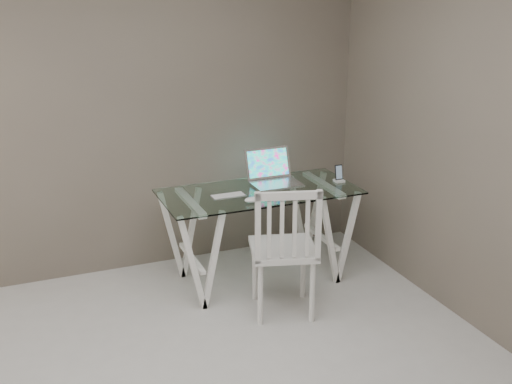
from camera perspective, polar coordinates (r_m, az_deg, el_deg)
room at (r=2.85m, az=-5.34°, el=6.70°), size 4.50×4.52×2.71m
desk at (r=5.01m, az=0.29°, el=-3.82°), size 1.50×0.70×0.75m
chair at (r=4.43m, az=2.59°, el=-4.79°), size 0.55×0.55×0.98m
laptop at (r=5.06m, az=1.49°, el=1.51°), size 0.37×0.35×0.26m
keyboard at (r=4.77m, az=-2.51°, el=-0.33°), size 0.26×0.11×0.01m
mouse at (r=4.63m, az=-0.31°, el=-0.69°), size 0.12×0.07×0.04m
phone_dock at (r=5.14m, az=7.38°, el=1.33°), size 0.07×0.07×0.14m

